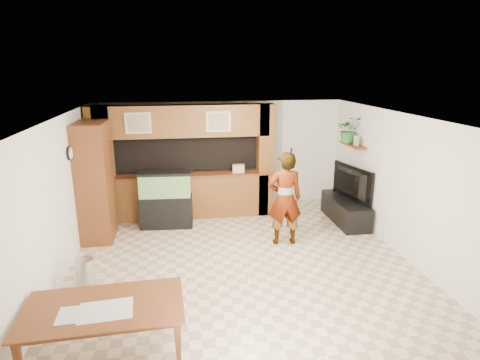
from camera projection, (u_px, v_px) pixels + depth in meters
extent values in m
plane|color=beige|center=(241.00, 263.00, 7.19)|extent=(6.50, 6.50, 0.00)
plane|color=white|center=(241.00, 118.00, 6.48)|extent=(6.50, 6.50, 0.00)
plane|color=silver|center=(221.00, 154.00, 9.93)|extent=(6.00, 0.00, 6.00)
plane|color=silver|center=(56.00, 203.00, 6.39)|extent=(0.00, 6.50, 6.50)
plane|color=silver|center=(404.00, 186.00, 7.28)|extent=(0.00, 6.50, 6.50)
cube|color=brown|center=(186.00, 197.00, 9.25)|extent=(3.80, 0.35, 1.00)
cube|color=brown|center=(185.00, 175.00, 9.11)|extent=(3.80, 0.43, 0.04)
cube|color=brown|center=(183.00, 121.00, 8.77)|extent=(3.80, 0.35, 0.70)
cube|color=brown|center=(102.00, 166.00, 8.77)|extent=(0.50, 0.35, 2.60)
cube|color=brown|center=(265.00, 160.00, 9.31)|extent=(0.35, 0.35, 2.60)
cube|color=black|center=(184.00, 152.00, 9.51)|extent=(4.20, 0.45, 0.85)
cube|color=tan|center=(138.00, 123.00, 8.45)|extent=(0.55, 0.03, 0.45)
cube|color=tan|center=(138.00, 123.00, 8.43)|extent=(0.43, 0.01, 0.35)
cube|color=tan|center=(218.00, 122.00, 8.70)|extent=(0.55, 0.03, 0.45)
cube|color=tan|center=(218.00, 122.00, 8.68)|extent=(0.43, 0.01, 0.35)
cylinder|color=black|center=(69.00, 153.00, 7.18)|extent=(0.04, 0.25, 0.25)
cylinder|color=white|center=(71.00, 153.00, 7.19)|extent=(0.01, 0.21, 0.21)
cube|color=brown|center=(353.00, 145.00, 9.00)|extent=(0.25, 0.90, 0.04)
cube|color=brown|center=(95.00, 182.00, 7.97)|extent=(0.59, 0.97, 2.37)
cylinder|color=#B2B2B7|center=(85.00, 275.00, 6.25)|extent=(0.29, 0.29, 0.54)
cube|color=black|center=(166.00, 211.00, 8.75)|extent=(1.13, 0.42, 0.70)
cube|color=#317B4A|center=(165.00, 185.00, 8.59)|extent=(1.08, 0.39, 0.49)
cube|color=black|center=(164.00, 173.00, 8.51)|extent=(1.13, 0.42, 0.06)
cube|color=black|center=(345.00, 210.00, 9.08)|extent=(0.58, 1.58, 0.53)
imported|color=black|center=(347.00, 183.00, 8.90)|extent=(0.47, 1.32, 0.76)
cube|color=tan|center=(356.00, 141.00, 8.82)|extent=(0.06, 0.16, 0.21)
imported|color=#2B6C31|center=(349.00, 130.00, 9.10)|extent=(0.63, 0.57, 0.60)
imported|color=#8E6D4E|center=(285.00, 199.00, 7.78)|extent=(0.69, 0.46, 1.86)
cylinder|color=black|center=(291.00, 151.00, 7.37)|extent=(0.03, 0.10, 0.16)
imported|color=brown|center=(106.00, 332.00, 4.81)|extent=(1.92, 1.13, 0.66)
cube|color=silver|center=(80.00, 314.00, 4.60)|extent=(0.51, 0.38, 0.01)
cube|color=silver|center=(106.00, 311.00, 4.66)|extent=(0.64, 0.49, 0.01)
cube|color=tan|center=(238.00, 168.00, 9.26)|extent=(0.29, 0.21, 0.18)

